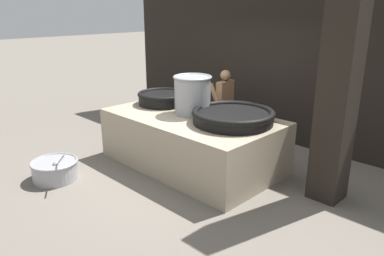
{
  "coord_description": "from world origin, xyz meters",
  "views": [
    {
      "loc": [
        4.29,
        -4.34,
        2.66
      ],
      "look_at": [
        0.0,
        0.0,
        0.67
      ],
      "focal_mm": 35.0,
      "sensor_mm": 36.0,
      "label": 1
    }
  ],
  "objects_px": {
    "giant_wok_near": "(163,98)",
    "stock_pot": "(192,94)",
    "cook": "(224,104)",
    "prep_bowl_vegetables": "(55,169)",
    "giant_wok_far": "(233,116)"
  },
  "relations": [
    {
      "from": "giant_wok_near",
      "to": "stock_pot",
      "type": "xyz_separation_m",
      "value": [
        0.87,
        -0.08,
        0.22
      ]
    },
    {
      "from": "cook",
      "to": "stock_pot",
      "type": "bearing_deg",
      "value": 97.45
    },
    {
      "from": "giant_wok_near",
      "to": "cook",
      "type": "relative_size",
      "value": 0.64
    },
    {
      "from": "prep_bowl_vegetables",
      "to": "stock_pot",
      "type": "bearing_deg",
      "value": 62.99
    },
    {
      "from": "cook",
      "to": "prep_bowl_vegetables",
      "type": "bearing_deg",
      "value": 70.74
    },
    {
      "from": "giant_wok_far",
      "to": "stock_pot",
      "type": "bearing_deg",
      "value": -175.57
    },
    {
      "from": "giant_wok_far",
      "to": "prep_bowl_vegetables",
      "type": "bearing_deg",
      "value": -131.57
    },
    {
      "from": "giant_wok_near",
      "to": "prep_bowl_vegetables",
      "type": "xyz_separation_m",
      "value": [
        -0.19,
        -2.15,
        -0.85
      ]
    },
    {
      "from": "giant_wok_near",
      "to": "prep_bowl_vegetables",
      "type": "height_order",
      "value": "giant_wok_near"
    },
    {
      "from": "giant_wok_near",
      "to": "giant_wok_far",
      "type": "xyz_separation_m",
      "value": [
        1.71,
        -0.02,
        -0.01
      ]
    },
    {
      "from": "giant_wok_near",
      "to": "giant_wok_far",
      "type": "bearing_deg",
      "value": -0.56
    },
    {
      "from": "giant_wok_near",
      "to": "prep_bowl_vegetables",
      "type": "relative_size",
      "value": 1.0
    },
    {
      "from": "giant_wok_far",
      "to": "prep_bowl_vegetables",
      "type": "xyz_separation_m",
      "value": [
        -1.89,
        -2.14,
        -0.84
      ]
    },
    {
      "from": "giant_wok_far",
      "to": "stock_pot",
      "type": "distance_m",
      "value": 0.87
    },
    {
      "from": "stock_pot",
      "to": "giant_wok_far",
      "type": "bearing_deg",
      "value": 4.43
    }
  ]
}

